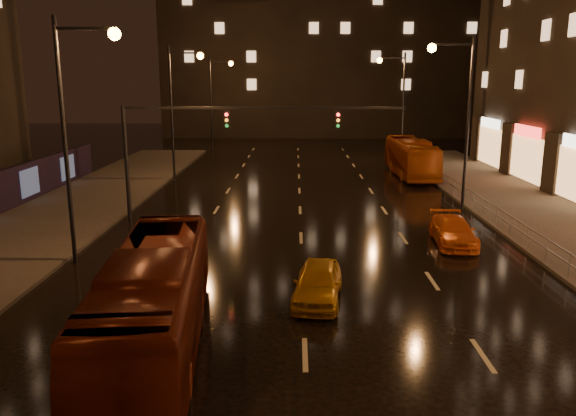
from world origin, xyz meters
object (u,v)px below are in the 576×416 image
(bus_red, at_px, (154,300))
(bus_curb, at_px, (411,157))
(taxi_far, at_px, (453,231))
(taxi_near, at_px, (318,283))

(bus_red, xyz_separation_m, bus_curb, (13.30, 30.08, 0.02))
(bus_red, height_order, taxi_far, bus_red)
(taxi_near, xyz_separation_m, taxi_far, (6.64, 7.10, -0.04))
(bus_curb, bearing_deg, bus_red, -113.86)
(bus_red, xyz_separation_m, taxi_near, (4.80, 3.56, -0.80))
(bus_curb, height_order, taxi_near, bus_curb)
(bus_curb, relative_size, taxi_far, 2.48)
(taxi_near, bearing_deg, bus_red, -136.36)
(bus_curb, bearing_deg, taxi_far, -95.48)
(bus_curb, height_order, taxi_far, bus_curb)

